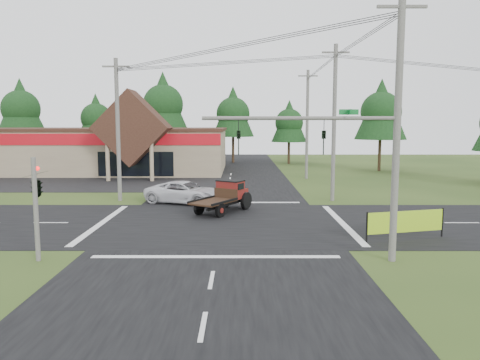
{
  "coord_description": "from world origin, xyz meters",
  "views": [
    {
      "loc": [
        1.07,
        -26.76,
        5.8
      ],
      "look_at": [
        1.05,
        2.76,
        2.2
      ],
      "focal_mm": 35.0,
      "sensor_mm": 36.0,
      "label": 1
    }
  ],
  "objects": [
    {
      "name": "tree_row_a",
      "position": [
        -30.0,
        40.0,
        8.05
      ],
      "size": [
        6.72,
        6.72,
        12.12
      ],
      "color": "#332316",
      "rests_on": "ground"
    },
    {
      "name": "tree_side_ne",
      "position": [
        18.0,
        30.0,
        7.38
      ],
      "size": [
        6.16,
        6.16,
        11.11
      ],
      "color": "#332316",
      "rests_on": "ground"
    },
    {
      "name": "ground",
      "position": [
        0.0,
        0.0,
        0.0
      ],
      "size": [
        120.0,
        120.0,
        0.0
      ],
      "primitive_type": "plane",
      "color": "#283F16",
      "rests_on": "ground"
    },
    {
      "name": "antique_flatbed_truck",
      "position": [
        -0.11,
        3.27,
        1.03
      ],
      "size": [
        4.18,
        5.19,
        2.06
      ],
      "primitive_type": null,
      "rotation": [
        0.0,
        0.0,
        -0.55
      ],
      "color": "#5D1A0D",
      "rests_on": "ground"
    },
    {
      "name": "utility_pole_ne",
      "position": [
        8.0,
        8.0,
        5.89
      ],
      "size": [
        2.0,
        0.3,
        11.5
      ],
      "color": "#595651",
      "rests_on": "ground"
    },
    {
      "name": "utility_pole_nw",
      "position": [
        -8.0,
        8.0,
        5.39
      ],
      "size": [
        2.0,
        0.3,
        10.5
      ],
      "color": "#595651",
      "rests_on": "ground"
    },
    {
      "name": "utility_pole_nr",
      "position": [
        7.5,
        -7.5,
        5.64
      ],
      "size": [
        2.0,
        0.3,
        11.0
      ],
      "color": "#595651",
      "rests_on": "ground"
    },
    {
      "name": "traffic_signal_mast",
      "position": [
        5.82,
        -7.5,
        4.43
      ],
      "size": [
        8.12,
        0.24,
        7.0
      ],
      "color": "#595651",
      "rests_on": "ground"
    },
    {
      "name": "tree_row_e",
      "position": [
        8.0,
        40.0,
        6.03
      ],
      "size": [
        5.04,
        5.04,
        9.09
      ],
      "color": "#332316",
      "rests_on": "ground"
    },
    {
      "name": "tree_row_b",
      "position": [
        -20.0,
        42.0,
        6.7
      ],
      "size": [
        5.6,
        5.6,
        10.1
      ],
      "color": "#332316",
      "rests_on": "ground"
    },
    {
      "name": "road_ew",
      "position": [
        0.0,
        0.0,
        0.01
      ],
      "size": [
        120.0,
        12.0,
        0.02
      ],
      "primitive_type": "cube",
      "color": "black",
      "rests_on": "ground"
    },
    {
      "name": "white_pickup",
      "position": [
        -2.98,
        6.86,
        0.8
      ],
      "size": [
        6.3,
        4.45,
        1.6
      ],
      "primitive_type": "imported",
      "rotation": [
        0.0,
        0.0,
        1.22
      ],
      "color": "silver",
      "rests_on": "ground"
    },
    {
      "name": "tree_row_c",
      "position": [
        -10.0,
        41.0,
        8.72
      ],
      "size": [
        7.28,
        7.28,
        13.13
      ],
      "color": "#332316",
      "rests_on": "ground"
    },
    {
      "name": "tree_row_d",
      "position": [
        0.0,
        42.0,
        7.38
      ],
      "size": [
        6.16,
        6.16,
        11.11
      ],
      "color": "#332316",
      "rests_on": "ground"
    },
    {
      "name": "utility_pole_n",
      "position": [
        8.0,
        22.0,
        5.74
      ],
      "size": [
        2.0,
        0.3,
        11.2
      ],
      "color": "#595651",
      "rests_on": "ground"
    },
    {
      "name": "roadside_banner",
      "position": [
        9.32,
        -3.87,
        0.75
      ],
      "size": [
        4.3,
        1.27,
        1.51
      ],
      "primitive_type": null,
      "rotation": [
        0.0,
        0.0,
        0.26
      ],
      "color": "#92C41A",
      "rests_on": "ground"
    },
    {
      "name": "traffic_signal_corner",
      "position": [
        -7.5,
        -7.32,
        3.52
      ],
      "size": [
        0.53,
        2.48,
        4.4
      ],
      "color": "#595651",
      "rests_on": "ground"
    },
    {
      "name": "parking_apron",
      "position": [
        -14.0,
        19.0,
        0.01
      ],
      "size": [
        28.0,
        14.0,
        0.02
      ],
      "primitive_type": "cube",
      "color": "black",
      "rests_on": "ground"
    },
    {
      "name": "cvs_building",
      "position": [
        -15.7,
        29.57,
        2.78
      ],
      "size": [
        30.4,
        18.2,
        9.19
      ],
      "color": "gray",
      "rests_on": "ground"
    },
    {
      "name": "road_ns",
      "position": [
        0.0,
        0.0,
        0.01
      ],
      "size": [
        12.0,
        120.0,
        0.02
      ],
      "primitive_type": "cube",
      "color": "black",
      "rests_on": "ground"
    }
  ]
}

